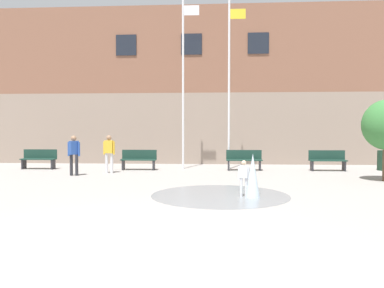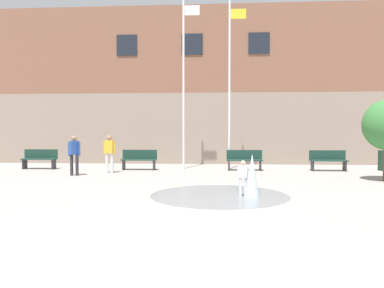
{
  "view_description": "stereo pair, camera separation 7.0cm",
  "coord_description": "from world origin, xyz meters",
  "px_view_note": "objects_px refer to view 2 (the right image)",
  "views": [
    {
      "loc": [
        1.28,
        -5.77,
        1.79
      ],
      "look_at": [
        0.42,
        7.82,
        1.3
      ],
      "focal_mm": 35.0,
      "sensor_mm": 36.0,
      "label": 1
    },
    {
      "loc": [
        1.35,
        -5.77,
        1.79
      ],
      "look_at": [
        0.42,
        7.82,
        1.3
      ],
      "focal_mm": 35.0,
      "sensor_mm": 36.0,
      "label": 2
    }
  ],
  "objects_px": {
    "park_bench_far_left": "(40,159)",
    "adult_watching": "(109,151)",
    "child_in_fountain": "(243,175)",
    "park_bench_far_right": "(328,160)",
    "flagpole_right": "(230,80)",
    "flagpole_left": "(184,78)",
    "park_bench_under_left_flagpole": "(139,159)",
    "park_bench_center": "(244,160)",
    "adult_in_red": "(74,152)"
  },
  "relations": [
    {
      "from": "adult_watching",
      "to": "adult_in_red",
      "type": "height_order",
      "value": "same"
    },
    {
      "from": "park_bench_center",
      "to": "park_bench_far_right",
      "type": "relative_size",
      "value": 1.0
    },
    {
      "from": "child_in_fountain",
      "to": "adult_watching",
      "type": "relative_size",
      "value": 0.62
    },
    {
      "from": "park_bench_center",
      "to": "flagpole_right",
      "type": "bearing_deg",
      "value": 139.69
    },
    {
      "from": "park_bench_far_left",
      "to": "flagpole_left",
      "type": "relative_size",
      "value": 0.2
    },
    {
      "from": "flagpole_left",
      "to": "flagpole_right",
      "type": "xyz_separation_m",
      "value": [
        2.14,
        0.0,
        -0.1
      ]
    },
    {
      "from": "adult_watching",
      "to": "park_bench_far_left",
      "type": "bearing_deg",
      "value": -15.18
    },
    {
      "from": "park_bench_under_left_flagpole",
      "to": "park_bench_far_left",
      "type": "bearing_deg",
      "value": 178.94
    },
    {
      "from": "park_bench_far_right",
      "to": "child_in_fountain",
      "type": "xyz_separation_m",
      "value": [
        -4.22,
        -6.81,
        0.1
      ]
    },
    {
      "from": "adult_watching",
      "to": "flagpole_left",
      "type": "xyz_separation_m",
      "value": [
        3.0,
        1.98,
        3.3
      ]
    },
    {
      "from": "child_in_fountain",
      "to": "park_bench_far_left",
      "type": "bearing_deg",
      "value": 149.98
    },
    {
      "from": "child_in_fountain",
      "to": "adult_in_red",
      "type": "distance_m",
      "value": 7.73
    },
    {
      "from": "park_bench_far_right",
      "to": "adult_in_red",
      "type": "relative_size",
      "value": 1.01
    },
    {
      "from": "park_bench_under_left_flagpole",
      "to": "park_bench_center",
      "type": "relative_size",
      "value": 1.0
    },
    {
      "from": "park_bench_under_left_flagpole",
      "to": "adult_in_red",
      "type": "relative_size",
      "value": 1.01
    },
    {
      "from": "park_bench_under_left_flagpole",
      "to": "adult_in_red",
      "type": "bearing_deg",
      "value": -132.12
    },
    {
      "from": "park_bench_center",
      "to": "child_in_fountain",
      "type": "bearing_deg",
      "value": -94.41
    },
    {
      "from": "park_bench_far_left",
      "to": "park_bench_under_left_flagpole",
      "type": "relative_size",
      "value": 1.0
    },
    {
      "from": "park_bench_far_right",
      "to": "child_in_fountain",
      "type": "bearing_deg",
      "value": -121.77
    },
    {
      "from": "park_bench_under_left_flagpole",
      "to": "flagpole_left",
      "type": "distance_m",
      "value": 4.31
    },
    {
      "from": "adult_watching",
      "to": "flagpole_left",
      "type": "height_order",
      "value": "flagpole_left"
    },
    {
      "from": "park_bench_far_left",
      "to": "park_bench_under_left_flagpole",
      "type": "bearing_deg",
      "value": -1.06
    },
    {
      "from": "park_bench_under_left_flagpole",
      "to": "flagpole_right",
      "type": "relative_size",
      "value": 0.21
    },
    {
      "from": "child_in_fountain",
      "to": "park_bench_under_left_flagpole",
      "type": "bearing_deg",
      "value": 129.49
    },
    {
      "from": "child_in_fountain",
      "to": "flagpole_left",
      "type": "height_order",
      "value": "flagpole_left"
    },
    {
      "from": "park_bench_far_right",
      "to": "child_in_fountain",
      "type": "distance_m",
      "value": 8.01
    },
    {
      "from": "park_bench_far_left",
      "to": "adult_watching",
      "type": "relative_size",
      "value": 1.01
    },
    {
      "from": "adult_watching",
      "to": "flagpole_right",
      "type": "height_order",
      "value": "flagpole_right"
    },
    {
      "from": "adult_in_red",
      "to": "flagpole_right",
      "type": "relative_size",
      "value": 0.2
    },
    {
      "from": "child_in_fountain",
      "to": "park_bench_center",
      "type": "bearing_deg",
      "value": 92.62
    },
    {
      "from": "flagpole_left",
      "to": "flagpole_right",
      "type": "distance_m",
      "value": 2.14
    },
    {
      "from": "park_bench_far_left",
      "to": "child_in_fountain",
      "type": "height_order",
      "value": "child_in_fountain"
    },
    {
      "from": "park_bench_far_right",
      "to": "flagpole_left",
      "type": "xyz_separation_m",
      "value": [
        -6.47,
        0.54,
        3.76
      ]
    },
    {
      "from": "adult_watching",
      "to": "flagpole_right",
      "type": "distance_m",
      "value": 6.37
    },
    {
      "from": "park_bench_center",
      "to": "adult_watching",
      "type": "bearing_deg",
      "value": -166.06
    },
    {
      "from": "child_in_fountain",
      "to": "flagpole_left",
      "type": "distance_m",
      "value": 8.51
    },
    {
      "from": "flagpole_left",
      "to": "flagpole_right",
      "type": "relative_size",
      "value": 1.03
    },
    {
      "from": "park_bench_center",
      "to": "adult_watching",
      "type": "xyz_separation_m",
      "value": [
        -5.78,
        -1.43,
        0.45
      ]
    },
    {
      "from": "park_bench_far_right",
      "to": "flagpole_right",
      "type": "height_order",
      "value": "flagpole_right"
    },
    {
      "from": "park_bench_far_right",
      "to": "flagpole_right",
      "type": "relative_size",
      "value": 0.21
    },
    {
      "from": "park_bench_center",
      "to": "adult_in_red",
      "type": "distance_m",
      "value": 7.34
    },
    {
      "from": "park_bench_far_left",
      "to": "adult_watching",
      "type": "height_order",
      "value": "adult_watching"
    },
    {
      "from": "adult_watching",
      "to": "park_bench_under_left_flagpole",
      "type": "bearing_deg",
      "value": -121.4
    },
    {
      "from": "adult_in_red",
      "to": "adult_watching",
      "type": "bearing_deg",
      "value": 173.91
    },
    {
      "from": "park_bench_far_left",
      "to": "park_bench_under_left_flagpole",
      "type": "height_order",
      "value": "same"
    },
    {
      "from": "park_bench_far_left",
      "to": "child_in_fountain",
      "type": "bearing_deg",
      "value": -37.05
    },
    {
      "from": "park_bench_under_left_flagpole",
      "to": "adult_in_red",
      "type": "distance_m",
      "value": 3.19
    },
    {
      "from": "adult_in_red",
      "to": "park_bench_under_left_flagpole",
      "type": "bearing_deg",
      "value": 179.58
    },
    {
      "from": "park_bench_far_left",
      "to": "child_in_fountain",
      "type": "xyz_separation_m",
      "value": [
        8.98,
        -6.78,
        0.1
      ]
    },
    {
      "from": "park_bench_center",
      "to": "adult_in_red",
      "type": "relative_size",
      "value": 1.01
    }
  ]
}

